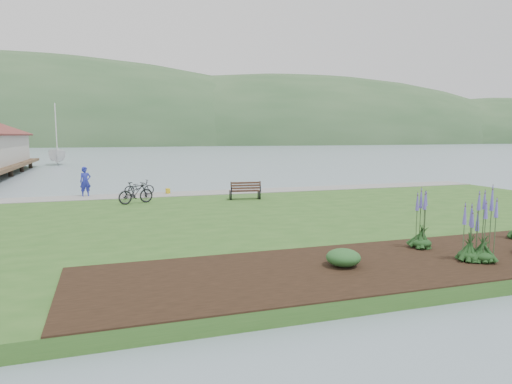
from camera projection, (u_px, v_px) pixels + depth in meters
ground at (278, 217)px, 22.05m from camera, size 600.00×600.00×0.00m
lawn at (294, 220)px, 20.14m from camera, size 34.00×20.00×0.40m
shoreline_path at (239, 192)px, 28.50m from camera, size 34.00×2.20×0.03m
garden_bed at (488, 252)px, 13.68m from camera, size 24.00×4.40×0.04m
far_hillside at (177, 145)px, 188.52m from camera, size 580.00×80.00×38.00m
park_bench at (245, 190)px, 25.04m from camera, size 1.73×0.86×1.03m
person at (85, 179)px, 26.16m from camera, size 0.85×0.70×2.02m
bicycle_a at (139, 187)px, 26.87m from camera, size 0.81×1.79×0.91m
bicycle_b at (136, 193)px, 23.50m from camera, size 1.19×1.95×1.13m
sailboat at (58, 165)px, 60.58m from camera, size 10.54×10.70×25.79m
pannier at (168, 191)px, 27.42m from camera, size 0.25×0.34×0.33m
echium_0 at (485, 226)px, 12.49m from camera, size 0.62×0.62×2.33m
echium_4 at (422, 219)px, 14.05m from camera, size 0.62×0.62×2.24m
echium_5 at (470, 236)px, 12.65m from camera, size 0.62×0.62×1.74m
shrub_0 at (343, 258)px, 12.17m from camera, size 0.92×0.92×0.46m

